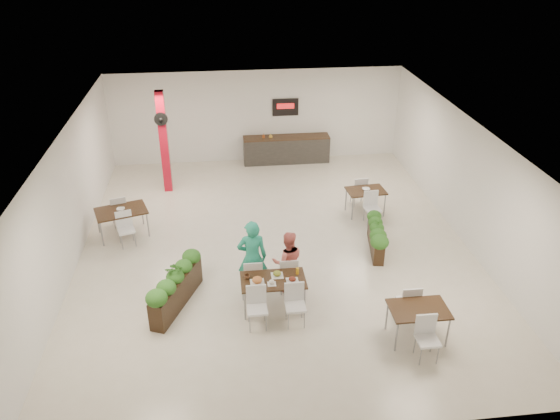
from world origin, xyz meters
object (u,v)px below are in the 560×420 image
(diner_woman, at_px, (288,262))
(side_table_a, at_px, (121,214))
(side_table_c, at_px, (418,313))
(planter_right, at_px, (376,233))
(red_column, at_px, (164,141))
(diner_man, at_px, (252,257))
(side_table_b, at_px, (366,194))
(main_table, at_px, (273,284))
(service_counter, at_px, (286,149))
(planter_left, at_px, (176,285))

(diner_woman, bearing_deg, side_table_a, -36.22)
(side_table_a, relative_size, side_table_c, 1.03)
(planter_right, bearing_deg, red_column, 142.77)
(diner_man, xyz_separation_m, side_table_b, (3.50, 3.43, -0.30))
(side_table_a, height_order, side_table_c, same)
(planter_right, bearing_deg, side_table_b, 83.67)
(main_table, bearing_deg, side_table_c, -25.28)
(service_counter, bearing_deg, side_table_b, -66.54)
(diner_woman, relative_size, side_table_b, 0.91)
(red_column, xyz_separation_m, planter_right, (5.56, -4.23, -1.17))
(diner_man, relative_size, side_table_c, 1.14)
(side_table_a, xyz_separation_m, side_table_c, (6.49, -4.95, -0.02))
(planter_left, bearing_deg, planter_right, 19.37)
(side_table_a, bearing_deg, service_counter, 24.84)
(red_column, height_order, side_table_c, red_column)
(diner_man, xyz_separation_m, side_table_a, (-3.31, 2.98, -0.28))
(diner_man, relative_size, planter_left, 0.94)
(side_table_b, bearing_deg, diner_man, -140.52)
(main_table, distance_m, side_table_b, 5.14)
(main_table, height_order, diner_woman, diner_woman)
(red_column, bearing_deg, main_table, -67.14)
(service_counter, xyz_separation_m, diner_man, (-1.72, -7.55, 0.43))
(diner_man, xyz_separation_m, planter_right, (3.28, 1.45, -0.44))
(red_column, bearing_deg, planter_right, -37.23)
(side_table_a, bearing_deg, main_table, -61.92)
(planter_right, xyz_separation_m, side_table_b, (0.22, 1.98, 0.14))
(red_column, distance_m, service_counter, 4.56)
(planter_right, bearing_deg, diner_woman, -149.66)
(side_table_b, xyz_separation_m, side_table_c, (-0.32, -5.40, 0.00))
(red_column, relative_size, diner_woman, 2.13)
(main_table, distance_m, planter_right, 3.58)
(side_table_b, bearing_deg, diner_woman, -133.15)
(service_counter, relative_size, planter_right, 1.79)
(diner_man, distance_m, planter_right, 3.62)
(main_table, height_order, side_table_c, same)
(main_table, xyz_separation_m, diner_man, (-0.39, 0.65, 0.29))
(side_table_b, distance_m, side_table_c, 5.41)
(main_table, relative_size, side_table_b, 0.99)
(diner_woman, distance_m, side_table_b, 4.37)
(planter_right, xyz_separation_m, side_table_a, (-6.59, 1.53, 0.16))
(diner_woman, bearing_deg, service_counter, -97.19)
(red_column, bearing_deg, side_table_b, -21.25)
(planter_right, bearing_deg, diner_man, -156.12)
(diner_man, distance_m, diner_woman, 0.82)
(planter_right, height_order, side_table_a, side_table_a)
(red_column, xyz_separation_m, side_table_a, (-1.03, -2.70, -1.00))
(red_column, distance_m, side_table_c, 9.46)
(side_table_b, bearing_deg, side_table_a, 178.87)
(diner_woman, xyz_separation_m, side_table_a, (-4.11, 2.98, -0.11))
(service_counter, xyz_separation_m, planter_left, (-3.42, -7.84, 0.04))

